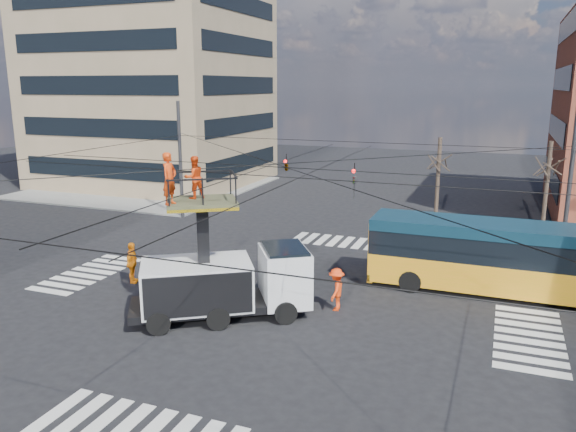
% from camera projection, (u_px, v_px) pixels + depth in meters
% --- Properties ---
extents(ground, '(120.00, 120.00, 0.00)m').
position_uv_depth(ground, '(277.00, 301.00, 24.08)').
color(ground, black).
rests_on(ground, ground).
extents(sidewalk_nw, '(18.00, 18.00, 0.12)m').
position_uv_depth(sidewalk_nw, '(149.00, 187.00, 50.50)').
color(sidewalk_nw, slate).
rests_on(sidewalk_nw, ground).
extents(crosswalks, '(22.40, 22.40, 0.02)m').
position_uv_depth(crosswalks, '(277.00, 300.00, 24.08)').
color(crosswalks, silver).
rests_on(crosswalks, ground).
extents(building_tower, '(18.06, 16.06, 30.00)m').
position_uv_depth(building_tower, '(150.00, 16.00, 50.14)').
color(building_tower, '#897657').
rests_on(building_tower, ground).
extents(overhead_network, '(24.24, 24.24, 8.00)m').
position_uv_depth(overhead_network, '(278.00, 201.00, 23.49)').
color(overhead_network, '#2D2D30').
rests_on(overhead_network, ground).
extents(tree_a, '(2.00, 2.00, 6.00)m').
position_uv_depth(tree_a, '(439.00, 160.00, 33.54)').
color(tree_a, '#382B21').
rests_on(tree_a, ground).
extents(tree_b, '(2.00, 2.00, 6.00)m').
position_uv_depth(tree_b, '(549.00, 166.00, 31.43)').
color(tree_b, '#382B21').
rests_on(tree_b, ground).
extents(utility_truck, '(7.13, 5.72, 6.69)m').
position_uv_depth(utility_truck, '(224.00, 266.00, 21.97)').
color(utility_truck, black).
rests_on(utility_truck, ground).
extents(city_bus, '(12.90, 2.66, 3.20)m').
position_uv_depth(city_bus, '(521.00, 259.00, 24.19)').
color(city_bus, gold).
rests_on(city_bus, ground).
extents(traffic_cone, '(0.36, 0.36, 0.71)m').
position_uv_depth(traffic_cone, '(149.00, 282.00, 25.30)').
color(traffic_cone, red).
rests_on(traffic_cone, ground).
extents(worker_ground, '(0.77, 1.22, 1.94)m').
position_uv_depth(worker_ground, '(132.00, 263.00, 26.09)').
color(worker_ground, orange).
rests_on(worker_ground, ground).
extents(flagger, '(0.71, 1.18, 1.78)m').
position_uv_depth(flagger, '(336.00, 289.00, 22.91)').
color(flagger, '#F93C0F').
rests_on(flagger, ground).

